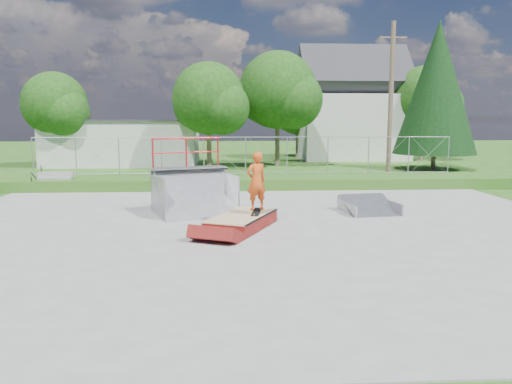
% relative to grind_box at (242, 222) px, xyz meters
% --- Properties ---
extents(ground, '(120.00, 120.00, 0.00)m').
position_rel_grind_box_xyz_m(ground, '(0.49, -0.64, -0.20)').
color(ground, '#2A5317').
rests_on(ground, ground).
extents(concrete_pad, '(20.00, 16.00, 0.04)m').
position_rel_grind_box_xyz_m(concrete_pad, '(0.49, -0.64, -0.18)').
color(concrete_pad, gray).
rests_on(concrete_pad, ground).
extents(grass_berm, '(24.00, 3.00, 0.50)m').
position_rel_grind_box_xyz_m(grass_berm, '(0.49, 8.86, 0.05)').
color(grass_berm, '#2A5317').
rests_on(grass_berm, ground).
extents(grind_box, '(2.25, 2.94, 0.39)m').
position_rel_grind_box_xyz_m(grind_box, '(0.00, 0.00, 0.00)').
color(grind_box, maroon).
rests_on(grind_box, concrete_pad).
extents(quarter_pipe, '(3.09, 2.87, 2.50)m').
position_rel_grind_box_xyz_m(quarter_pipe, '(-1.44, 2.22, 1.05)').
color(quarter_pipe, gray).
rests_on(quarter_pipe, concrete_pad).
extents(flat_bank_ramp, '(1.86, 1.96, 0.51)m').
position_rel_grind_box_xyz_m(flat_bank_ramp, '(4.34, 2.09, 0.06)').
color(flat_bank_ramp, gray).
rests_on(flat_bank_ramp, concrete_pad).
extents(skateboard, '(0.38, 0.82, 0.13)m').
position_rel_grind_box_xyz_m(skateboard, '(0.43, 0.20, 0.24)').
color(skateboard, black).
rests_on(skateboard, grind_box).
extents(skater, '(0.73, 0.63, 1.70)m').
position_rel_grind_box_xyz_m(skater, '(0.43, 0.20, 1.09)').
color(skater, '#D64F1A').
rests_on(skater, grind_box).
extents(concrete_stairs, '(1.50, 1.60, 0.80)m').
position_rel_grind_box_xyz_m(concrete_stairs, '(-8.01, 8.06, 0.20)').
color(concrete_stairs, gray).
rests_on(concrete_stairs, ground).
extents(chain_link_fence, '(20.00, 0.06, 1.80)m').
position_rel_grind_box_xyz_m(chain_link_fence, '(0.49, 9.86, 1.20)').
color(chain_link_fence, '#93969A').
rests_on(chain_link_fence, grass_berm).
extents(utility_building_flat, '(10.00, 6.00, 3.00)m').
position_rel_grind_box_xyz_m(utility_building_flat, '(-7.51, 21.36, 1.30)').
color(utility_building_flat, silver).
rests_on(utility_building_flat, ground).
extents(gable_house, '(8.40, 6.08, 8.94)m').
position_rel_grind_box_xyz_m(gable_house, '(9.49, 25.36, 3.64)').
color(gable_house, silver).
rests_on(gable_house, ground).
extents(utility_pole, '(0.24, 0.24, 8.00)m').
position_rel_grind_box_xyz_m(utility_pole, '(7.99, 11.36, 3.80)').
color(utility_pole, brown).
rests_on(utility_pole, ground).
extents(tree_left_near, '(4.76, 4.48, 6.65)m').
position_rel_grind_box_xyz_m(tree_left_near, '(-1.27, 17.20, 4.04)').
color(tree_left_near, brown).
rests_on(tree_left_near, ground).
extents(tree_center, '(5.44, 5.12, 7.60)m').
position_rel_grind_box_xyz_m(tree_center, '(3.27, 19.17, 4.65)').
color(tree_center, brown).
rests_on(tree_center, ground).
extents(tree_left_far, '(4.42, 4.16, 6.18)m').
position_rel_grind_box_xyz_m(tree_left_far, '(-11.28, 19.21, 3.74)').
color(tree_left_far, brown).
rests_on(tree_left_far, ground).
extents(tree_right_far, '(5.10, 4.80, 7.12)m').
position_rel_grind_box_xyz_m(tree_right_far, '(14.75, 23.18, 4.35)').
color(tree_right_far, brown).
rests_on(tree_right_far, ground).
extents(tree_back_mid, '(4.08, 3.84, 5.70)m').
position_rel_grind_box_xyz_m(tree_back_mid, '(5.70, 27.22, 3.43)').
color(tree_back_mid, brown).
rests_on(tree_back_mid, ground).
extents(conifer_tree, '(5.04, 5.04, 9.10)m').
position_rel_grind_box_xyz_m(conifer_tree, '(12.49, 16.36, 4.85)').
color(conifer_tree, brown).
rests_on(conifer_tree, ground).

